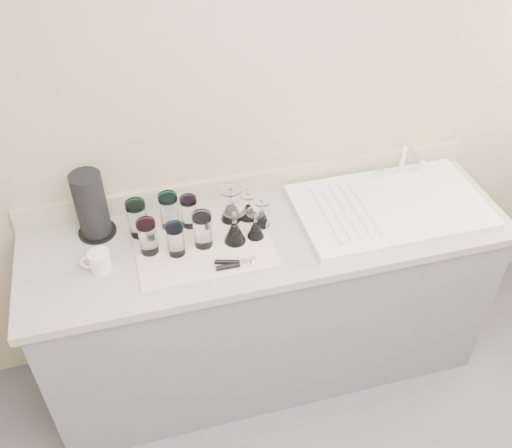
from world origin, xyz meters
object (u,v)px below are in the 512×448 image
object	(u,v)px
tumbler_cyan	(169,211)
goblet_front_right	(255,228)
tumbler_purple	(189,211)
tumbler_blue	(176,239)
goblet_extra	(261,216)
can_opener	(235,264)
goblet_back_left	(231,209)
goblet_front_left	(235,230)
sink_unit	(390,206)
tumbler_lavender	(203,230)
tumbler_teal	(137,218)
tumbler_magenta	(148,237)
paper_towel_roll	(91,206)
white_mug	(99,261)
goblet_back_right	(248,210)

from	to	relation	value
tumbler_cyan	goblet_front_right	distance (m)	0.37
tumbler_purple	tumbler_blue	world-z (taller)	tumbler_blue
goblet_extra	can_opener	distance (m)	0.27
goblet_back_left	goblet_front_left	bearing A→B (deg)	-96.98
tumbler_blue	can_opener	distance (m)	0.25
sink_unit	tumbler_lavender	size ratio (longest dim) A/B	5.25
sink_unit	goblet_front_left	size ratio (longest dim) A/B	5.03
tumbler_teal	goblet_front_right	size ratio (longest dim) A/B	1.26
sink_unit	goblet_extra	distance (m)	0.58
goblet_front_left	tumbler_teal	bearing A→B (deg)	158.88
tumbler_magenta	goblet_back_left	distance (m)	0.38
sink_unit	tumbler_cyan	world-z (taller)	sink_unit
tumbler_magenta	can_opener	size ratio (longest dim) A/B	0.96
sink_unit	paper_towel_roll	bearing A→B (deg)	171.86
tumbler_blue	tumbler_lavender	size ratio (longest dim) A/B	0.91
goblet_back_left	tumbler_magenta	bearing A→B (deg)	-163.08
tumbler_teal	tumbler_magenta	xyz separation A→B (m)	(0.03, -0.12, -0.01)
goblet_extra	paper_towel_roll	bearing A→B (deg)	168.59
tumbler_teal	tumbler_cyan	size ratio (longest dim) A/B	1.02
tumbler_teal	paper_towel_roll	size ratio (longest dim) A/B	0.55
tumbler_magenta	paper_towel_roll	bearing A→B (deg)	138.25
goblet_back_left	white_mug	bearing A→B (deg)	-164.47
goblet_front_right	white_mug	world-z (taller)	goblet_front_right
goblet_back_right	goblet_front_right	distance (m)	0.12
goblet_front_left	white_mug	xyz separation A→B (m)	(-0.54, -0.02, -0.02)
tumbler_teal	goblet_extra	xyz separation A→B (m)	(0.50, -0.07, -0.04)
tumbler_lavender	tumbler_teal	bearing A→B (deg)	151.42
tumbler_blue	tumbler_purple	bearing A→B (deg)	62.75
tumbler_magenta	tumbler_blue	size ratio (longest dim) A/B	1.07
sink_unit	paper_towel_roll	distance (m)	1.27
tumbler_lavender	goblet_back_left	size ratio (longest dim) A/B	0.97
goblet_back_right	goblet_front_left	bearing A→B (deg)	-125.24
tumbler_purple	paper_towel_roll	xyz separation A→B (m)	(-0.38, 0.06, 0.07)
tumbler_magenta	goblet_extra	xyz separation A→B (m)	(0.48, 0.04, -0.03)
goblet_back_left	tumbler_purple	bearing A→B (deg)	177.55
tumbler_lavender	white_mug	xyz separation A→B (m)	(-0.41, -0.03, -0.04)
tumbler_teal	paper_towel_roll	distance (m)	0.19
goblet_front_left	paper_towel_roll	bearing A→B (deg)	159.26
goblet_back_left	white_mug	distance (m)	0.58
tumbler_lavender	goblet_front_left	bearing A→B (deg)	-4.86
tumbler_blue	can_opener	world-z (taller)	tumbler_blue
goblet_front_left	paper_towel_roll	size ratio (longest dim) A/B	0.55
tumbler_blue	goblet_back_right	bearing A→B (deg)	22.63
tumbler_teal	paper_towel_roll	world-z (taller)	paper_towel_roll
tumbler_magenta	paper_towel_roll	size ratio (longest dim) A/B	0.52
sink_unit	goblet_back_left	world-z (taller)	sink_unit
sink_unit	tumbler_lavender	bearing A→B (deg)	-178.89
goblet_extra	tumbler_cyan	bearing A→B (deg)	166.24
goblet_back_right	white_mug	distance (m)	0.65
can_opener	white_mug	xyz separation A→B (m)	(-0.51, 0.12, 0.03)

